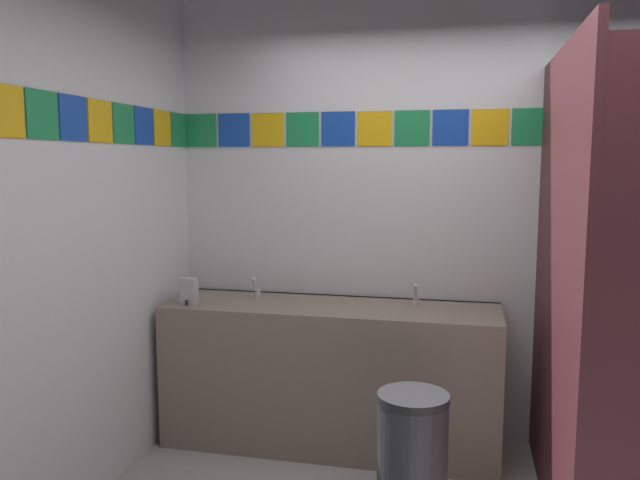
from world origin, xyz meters
TOP-DOWN VIEW (x-y plane):
  - wall_back at (-0.00, 1.49)m, footprint 3.64×0.09m
  - wall_side at (-1.86, -0.00)m, footprint 0.09×2.90m
  - vanity_counter at (-0.78, 1.16)m, footprint 1.98×0.58m
  - faucet_left at (-1.27, 1.25)m, footprint 0.04×0.10m
  - faucet_right at (-0.28, 1.25)m, footprint 0.04×0.10m
  - soap_dispenser at (-1.61, 0.99)m, footprint 0.09×0.09m
  - stall_divider at (0.59, 0.45)m, footprint 0.92×1.49m
  - trash_bin at (-0.23, 0.38)m, footprint 0.33×0.33m

SIDE VIEW (x-z plane):
  - trash_bin at x=-0.23m, z-range 0.00..0.65m
  - vanity_counter at x=-0.78m, z-range 0.01..0.87m
  - faucet_left at x=-1.27m, z-range 0.84..0.99m
  - faucet_right at x=-0.28m, z-range 0.84..0.99m
  - soap_dispenser at x=-1.61m, z-range 0.86..1.02m
  - stall_divider at x=0.59m, z-range 0.00..2.25m
  - wall_back at x=0.00m, z-range 0.00..2.88m
  - wall_side at x=-1.86m, z-range 0.00..2.88m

